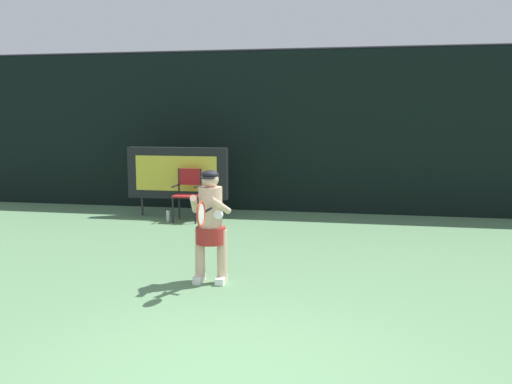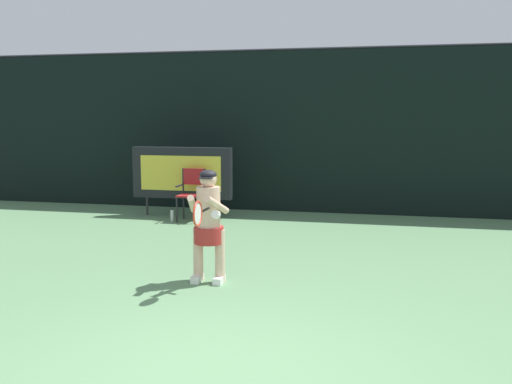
% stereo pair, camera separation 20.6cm
% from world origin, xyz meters
% --- Properties ---
extents(backdrop_screen, '(18.00, 0.12, 3.66)m').
position_xyz_m(backdrop_screen, '(0.00, 8.50, 1.81)').
color(backdrop_screen, black).
rests_on(backdrop_screen, ground).
extents(scoreboard, '(2.20, 0.21, 1.50)m').
position_xyz_m(scoreboard, '(-2.95, 7.31, 0.95)').
color(scoreboard, black).
rests_on(scoreboard, ground).
extents(umpire_chair, '(0.52, 0.44, 1.08)m').
position_xyz_m(umpire_chair, '(-2.58, 6.87, 0.62)').
color(umpire_chair, black).
rests_on(umpire_chair, ground).
extents(water_bottle, '(0.07, 0.07, 0.27)m').
position_xyz_m(water_bottle, '(-2.95, 6.69, 0.12)').
color(water_bottle, silver).
rests_on(water_bottle, ground).
extents(tennis_player, '(0.54, 0.62, 1.49)m').
position_xyz_m(tennis_player, '(-0.90, 2.72, 0.81)').
color(tennis_player, white).
rests_on(tennis_player, ground).
extents(tennis_racket, '(0.03, 0.60, 0.31)m').
position_xyz_m(tennis_racket, '(-0.84, 2.13, 1.02)').
color(tennis_racket, black).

